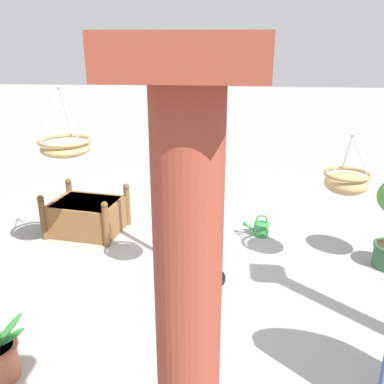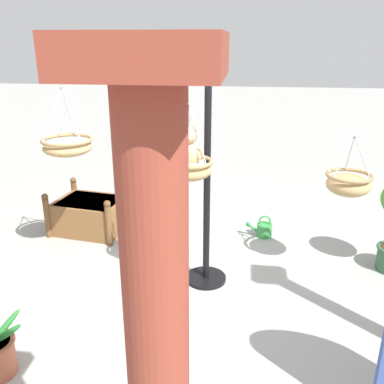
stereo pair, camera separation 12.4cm
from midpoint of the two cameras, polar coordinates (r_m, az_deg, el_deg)
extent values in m
plane|color=#9E9E99|center=(4.70, -0.57, -11.85)|extent=(40.00, 40.00, 0.00)
cylinder|color=black|center=(4.19, 1.19, 2.30)|extent=(0.07, 0.07, 2.41)
cylinder|color=black|center=(4.69, 1.09, -11.62)|extent=(0.44, 0.44, 0.04)
torus|color=black|center=(3.99, 1.33, 19.58)|extent=(0.12, 0.12, 0.02)
ellipsoid|color=tan|center=(3.93, -1.25, 3.01)|extent=(0.43, 0.43, 0.18)
torus|color=#97794E|center=(3.91, -1.26, 4.17)|extent=(0.46, 0.46, 0.04)
ellipsoid|color=silver|center=(3.92, -1.25, 3.29)|extent=(0.38, 0.38, 0.15)
cylinder|color=#B7B7BC|center=(3.80, -2.67, 7.87)|extent=(0.19, 0.11, 0.54)
cylinder|color=#B7B7BC|center=(3.78, -0.07, 7.83)|extent=(0.19, 0.11, 0.54)
cylinder|color=#B7B7BC|center=(3.94, -1.12, 8.31)|extent=(0.01, 0.21, 0.54)
torus|color=#B7B7BC|center=(3.79, -1.32, 11.97)|extent=(0.06, 0.06, 0.01)
ellipsoid|color=tan|center=(3.88, -1.28, 5.02)|extent=(0.20, 0.17, 0.24)
sphere|color=tan|center=(3.83, -1.30, 7.72)|extent=(0.18, 0.18, 0.16)
ellipsoid|color=#D9B683|center=(3.78, -1.40, 7.36)|extent=(0.08, 0.07, 0.05)
sphere|color=black|center=(3.76, -1.45, 7.31)|extent=(0.02, 0.02, 0.02)
sphere|color=tan|center=(3.82, -0.48, 8.63)|extent=(0.06, 0.06, 0.06)
sphere|color=tan|center=(3.83, -2.14, 8.66)|extent=(0.06, 0.06, 0.06)
ellipsoid|color=tan|center=(3.84, 0.27, 5.31)|extent=(0.06, 0.12, 0.15)
ellipsoid|color=tan|center=(3.86, -2.91, 5.38)|extent=(0.06, 0.12, 0.15)
ellipsoid|color=tan|center=(3.81, -0.58, 3.38)|extent=(0.07, 0.14, 0.07)
ellipsoid|color=tan|center=(3.83, -2.26, 3.42)|extent=(0.07, 0.14, 0.07)
ellipsoid|color=tan|center=(4.59, 19.54, 1.12)|extent=(0.44, 0.44, 0.22)
torus|color=#97794E|center=(4.56, 19.69, 2.32)|extent=(0.47, 0.47, 0.04)
cylinder|color=#B7B7BC|center=(4.43, 19.04, 4.72)|extent=(0.19, 0.12, 0.42)
cylinder|color=#B7B7BC|center=(4.48, 21.24, 4.60)|extent=(0.19, 0.12, 0.42)
cylinder|color=#B7B7BC|center=(4.60, 19.70, 5.17)|extent=(0.01, 0.21, 0.42)
torus|color=#B7B7BC|center=(4.46, 20.31, 7.40)|extent=(0.06, 0.06, 0.01)
ellipsoid|color=tan|center=(4.63, -17.63, 5.70)|extent=(0.52, 0.52, 0.18)
torus|color=#97794E|center=(4.61, -17.74, 6.67)|extent=(0.54, 0.54, 0.04)
ellipsoid|color=silver|center=(4.62, -17.66, 5.94)|extent=(0.45, 0.45, 0.15)
cylinder|color=#B7B7BC|center=(4.55, -19.60, 9.83)|extent=(0.22, 0.13, 0.55)
cylinder|color=#B7B7BC|center=(4.46, -17.17, 9.93)|extent=(0.22, 0.13, 0.55)
cylinder|color=#B7B7BC|center=(4.67, -17.54, 10.30)|extent=(0.01, 0.25, 0.55)
torus|color=#B7B7BC|center=(4.52, -18.49, 13.44)|extent=(0.06, 0.06, 0.01)
cube|color=brown|center=(1.01, -4.37, 18.18)|extent=(0.36, 0.36, 0.10)
cube|color=brown|center=(5.88, -14.70, -3.26)|extent=(0.98, 0.82, 0.44)
cube|color=#382819|center=(5.81, -14.86, -1.55)|extent=(0.87, 0.72, 0.06)
cylinder|color=brown|center=(5.39, -12.30, -4.70)|extent=(0.08, 0.08, 0.54)
cylinder|color=brown|center=(5.82, -20.22, -3.62)|extent=(0.08, 0.08, 0.54)
cylinder|color=brown|center=(5.96, -9.41, -2.01)|extent=(0.08, 0.08, 0.54)
cylinder|color=brown|center=(6.35, -16.81, -1.21)|extent=(0.08, 0.08, 0.54)
sphere|color=brown|center=(5.27, -12.54, -1.73)|extent=(0.09, 0.09, 0.09)
sphere|color=brown|center=(5.71, -20.58, -0.85)|extent=(0.09, 0.09, 0.09)
sphere|color=brown|center=(5.86, -9.58, 0.72)|extent=(0.09, 0.09, 0.09)
sphere|color=brown|center=(6.25, -17.08, 1.36)|extent=(0.09, 0.09, 0.09)
ellipsoid|color=#28702D|center=(3.63, -24.65, -17.71)|extent=(0.29, 0.08, 0.22)
ellipsoid|color=#28702D|center=(3.72, -24.72, -16.73)|extent=(0.20, 0.26, 0.22)
cylinder|color=#338C3F|center=(5.69, 8.81, -5.04)|extent=(0.20, 0.20, 0.18)
cylinder|color=#338C3F|center=(5.68, 7.35, -4.84)|extent=(0.17, 0.04, 0.14)
sphere|color=#287033|center=(5.65, 6.61, -4.32)|extent=(0.06, 0.06, 0.06)
torus|color=#338C3F|center=(5.64, 8.88, -3.85)|extent=(0.16, 0.02, 0.16)
camera|label=1|loc=(0.06, -90.85, -0.31)|focal=39.09mm
camera|label=2|loc=(0.06, 89.15, 0.31)|focal=39.09mm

